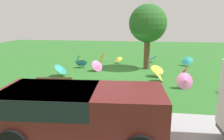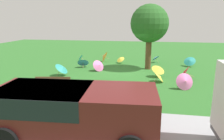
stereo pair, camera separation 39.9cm
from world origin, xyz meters
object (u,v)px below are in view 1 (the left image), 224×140
object	(u,v)px
parasol_pink_2	(185,81)
park_bench	(55,86)
parasol_teal_1	(187,60)
parasol_red_0	(184,72)
van_dark	(77,110)
shade_tree	(148,24)
parasol_yellow_0	(118,59)
parasol_blue_1	(153,57)
parasol_teal_2	(61,68)
parasol_orange_0	(102,56)
parasol_blue_2	(81,62)
parasol_teal_0	(78,58)
parasol_yellow_2	(158,69)
parasol_yellow_4	(160,76)
parasol_pink_1	(98,66)

from	to	relation	value
parasol_pink_2	park_bench	bearing A→B (deg)	16.54
park_bench	parasol_teal_1	world-z (taller)	park_bench
parasol_red_0	parasol_teal_1	size ratio (longest dim) A/B	0.92
van_dark	shade_tree	world-z (taller)	shade_tree
parasol_yellow_0	parasol_blue_1	xyz separation A→B (m)	(-2.75, -0.79, 0.05)
shade_tree	parasol_red_0	xyz separation A→B (m)	(-2.12, 2.39, -2.68)
parasol_pink_2	parasol_teal_1	xyz separation A→B (m)	(-1.16, -5.61, 0.01)
parasol_teal_2	parasol_orange_0	bearing A→B (deg)	-108.04
parasol_blue_2	park_bench	bearing A→B (deg)	94.33
park_bench	parasol_teal_2	distance (m)	3.46
park_bench	parasol_yellow_0	world-z (taller)	park_bench
van_dark	parasol_red_0	size ratio (longest dim) A/B	4.86
parasol_teal_0	parasol_teal_1	bearing A→B (deg)	175.94
parasol_teal_0	parasol_yellow_0	bearing A→B (deg)	175.60
parasol_yellow_2	parasol_teal_1	size ratio (longest dim) A/B	1.04
parasol_orange_0	parasol_red_0	bearing A→B (deg)	142.07
parasol_teal_0	parasol_orange_0	bearing A→B (deg)	-174.87
van_dark	parasol_blue_2	bearing A→B (deg)	-74.85
parasol_teal_0	parasol_teal_1	xyz separation A→B (m)	(-8.62, 0.61, 0.14)
parasol_orange_0	parasol_yellow_4	xyz separation A→B (m)	(-4.29, 5.24, -0.14)
van_dark	parasol_orange_0	bearing A→B (deg)	-82.83
parasol_yellow_0	parasol_red_0	xyz separation A→B (m)	(-4.30, 4.02, 0.09)
parasol_yellow_4	parasol_pink_2	bearing A→B (deg)	135.27
parasol_orange_0	parasol_yellow_0	xyz separation A→B (m)	(-1.43, 0.44, -0.10)
parasol_teal_1	parasol_yellow_4	xyz separation A→B (m)	(2.34, 4.44, -0.13)
parasol_teal_1	parasol_yellow_4	world-z (taller)	parasol_teal_1
parasol_teal_0	parasol_red_0	size ratio (longest dim) A/B	0.64
parasol_yellow_0	parasol_pink_1	size ratio (longest dim) A/B	0.85
van_dark	parasol_orange_0	xyz separation A→B (m)	(1.46, -11.60, -0.47)
parasol_blue_1	parasol_pink_2	bearing A→B (deg)	100.80
shade_tree	parasol_blue_2	bearing A→B (deg)	2.61
shade_tree	parasol_teal_2	xyz separation A→B (m)	(5.20, 2.81, -2.61)
parasol_pink_2	van_dark	bearing A→B (deg)	52.40
parasol_teal_0	parasol_blue_2	distance (m)	2.30
parasol_teal_0	parasol_yellow_4	distance (m)	8.07
parasol_blue_1	van_dark	bearing A→B (deg)	77.16
parasol_orange_0	parasol_blue_2	distance (m)	2.52
parasol_blue_2	parasol_teal_0	bearing A→B (deg)	-66.19
parasol_yellow_2	parasol_teal_0	bearing A→B (deg)	-32.72
parasol_orange_0	parasol_blue_2	world-z (taller)	parasol_orange_0
parasol_yellow_0	parasol_yellow_4	distance (m)	5.58
parasol_red_0	parasol_blue_1	world-z (taller)	parasol_red_0
parasol_blue_1	parasol_red_0	bearing A→B (deg)	107.83
parasol_teal_1	parasol_teal_2	bearing A→B (deg)	26.46
parasol_yellow_0	shade_tree	bearing A→B (deg)	143.18
parasol_pink_2	parasol_teal_2	world-z (taller)	parasol_pink_2
parasol_blue_2	parasol_teal_2	xyz separation A→B (m)	(0.53, 2.60, 0.11)
parasol_teal_1	parasol_teal_2	distance (m)	9.18
parasol_yellow_2	parasol_pink_1	bearing A→B (deg)	-13.22
shade_tree	parasol_yellow_2	xyz separation A→B (m)	(-0.64, 2.12, -2.60)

